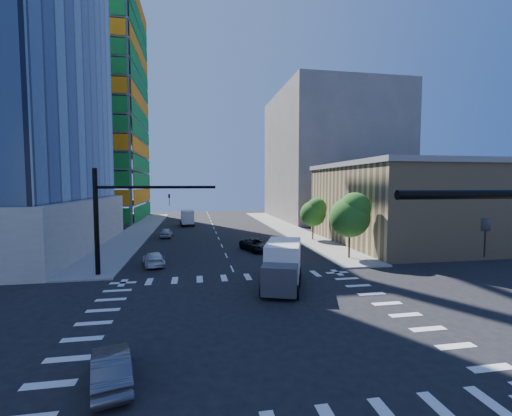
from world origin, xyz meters
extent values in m
plane|color=black|center=(0.00, 0.00, 0.00)|extent=(160.00, 160.00, 0.00)
cube|color=silver|center=(0.00, 0.00, 0.01)|extent=(20.00, 20.00, 0.01)
cube|color=gray|center=(12.50, 40.00, 0.07)|extent=(5.00, 60.00, 0.15)
cube|color=gray|center=(-12.50, 40.00, 0.07)|extent=(5.00, 60.00, 0.15)
cube|color=#17832E|center=(-14.90, 62.00, 24.50)|extent=(0.12, 24.00, 49.00)
cube|color=orange|center=(-27.50, 49.40, 24.50)|extent=(24.00, 0.12, 49.00)
cube|color=tan|center=(25.00, 22.00, 5.00)|extent=(20.00, 22.00, 10.00)
cube|color=slate|center=(25.00, 22.00, 10.30)|extent=(20.50, 22.50, 0.60)
cube|color=#655F5B|center=(27.00, 55.00, 14.00)|extent=(24.00, 30.00, 28.00)
imported|color=black|center=(4.00, -11.50, 6.45)|extent=(0.16, 0.20, 1.00)
cylinder|color=black|center=(-11.50, 11.50, 4.65)|extent=(0.40, 0.40, 9.00)
cylinder|color=black|center=(-6.50, 11.50, 7.55)|extent=(10.00, 0.24, 0.24)
imported|color=black|center=(-5.50, 11.50, 6.45)|extent=(0.16, 0.20, 1.00)
cylinder|color=#382316|center=(12.50, 14.00, 1.29)|extent=(0.20, 0.20, 2.27)
sphere|color=#234F15|center=(12.50, 14.00, 4.38)|extent=(4.16, 4.16, 4.16)
sphere|color=#307527|center=(12.90, 13.70, 5.35)|extent=(3.25, 3.25, 3.25)
cylinder|color=#382316|center=(12.80, 26.00, 1.11)|extent=(0.20, 0.20, 1.92)
sphere|color=#234F15|center=(12.80, 26.00, 3.72)|extent=(3.52, 3.52, 3.52)
sphere|color=#307527|center=(13.20, 25.70, 4.55)|extent=(2.75, 2.75, 2.75)
imported|color=black|center=(3.70, 20.01, 0.71)|extent=(3.83, 5.57, 1.41)
imported|color=silver|center=(-7.27, 14.60, 0.65)|extent=(2.65, 4.73, 1.30)
imported|color=#ADAEB5|center=(-7.50, 32.39, 0.70)|extent=(1.74, 4.12, 1.39)
imported|color=#4D4C52|center=(-6.62, -5.35, 0.66)|extent=(2.35, 4.22, 1.32)
cube|color=silver|center=(3.10, 5.53, 1.98)|extent=(4.06, 5.73, 2.70)
cube|color=#414149|center=(3.10, 5.53, 1.30)|extent=(2.87, 2.55, 1.98)
cube|color=silver|center=(-4.79, 46.64, 1.74)|extent=(2.54, 4.73, 2.38)
cube|color=#414149|center=(-4.79, 46.64, 1.14)|extent=(2.22, 1.80, 1.74)
camera|label=1|loc=(-3.32, -19.02, 7.81)|focal=24.00mm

